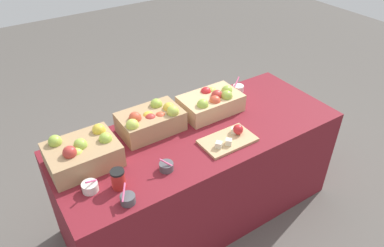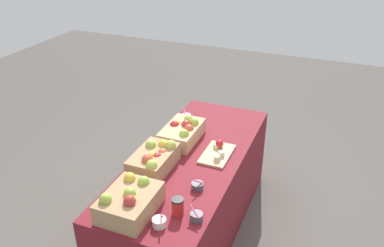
% 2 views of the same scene
% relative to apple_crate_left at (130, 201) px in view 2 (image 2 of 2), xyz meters
% --- Properties ---
extents(ground_plane, '(10.00, 10.00, 0.00)m').
position_rel_apple_crate_left_xyz_m(ground_plane, '(0.73, -0.11, -0.82)').
color(ground_plane, '#56514C').
extents(table, '(1.90, 0.76, 0.74)m').
position_rel_apple_crate_left_xyz_m(table, '(0.73, -0.11, -0.45)').
color(table, maroon).
rests_on(table, ground_plane).
extents(apple_crate_left, '(0.39, 0.30, 0.19)m').
position_rel_apple_crate_left_xyz_m(apple_crate_left, '(0.00, 0.00, 0.00)').
color(apple_crate_left, tan).
rests_on(apple_crate_left, table).
extents(apple_crate_middle, '(0.40, 0.25, 0.19)m').
position_rel_apple_crate_left_xyz_m(apple_crate_middle, '(0.47, 0.07, 0.00)').
color(apple_crate_middle, tan).
rests_on(apple_crate_middle, table).
extents(apple_crate_right, '(0.42, 0.26, 0.17)m').
position_rel_apple_crate_left_xyz_m(apple_crate_right, '(0.93, 0.05, -0.01)').
color(apple_crate_right, tan).
rests_on(apple_crate_right, table).
extents(cutting_board_front, '(0.34, 0.20, 0.08)m').
position_rel_apple_crate_left_xyz_m(cutting_board_front, '(0.82, -0.29, -0.06)').
color(cutting_board_front, tan).
rests_on(cutting_board_front, table).
extents(sample_bowl_near, '(0.08, 0.09, 0.10)m').
position_rel_apple_crate_left_xyz_m(sample_bowl_near, '(0.08, -0.41, -0.05)').
color(sample_bowl_near, '#4C4C51').
rests_on(sample_bowl_near, table).
extents(sample_bowl_mid, '(0.09, 0.08, 0.11)m').
position_rel_apple_crate_left_xyz_m(sample_bowl_mid, '(1.26, 0.16, -0.05)').
color(sample_bowl_mid, silver).
rests_on(sample_bowl_mid, table).
extents(sample_bowl_far, '(0.09, 0.09, 0.10)m').
position_rel_apple_crate_left_xyz_m(sample_bowl_far, '(-0.05, -0.23, -0.05)').
color(sample_bowl_far, silver).
rests_on(sample_bowl_far, table).
extents(sample_bowl_extra, '(0.08, 0.08, 0.09)m').
position_rel_apple_crate_left_xyz_m(sample_bowl_extra, '(0.36, -0.30, -0.06)').
color(sample_bowl_extra, '#4C4C51').
rests_on(sample_bowl_extra, table).
extents(coffee_cup, '(0.08, 0.08, 0.11)m').
position_rel_apple_crate_left_xyz_m(coffee_cup, '(0.09, -0.28, -0.02)').
color(coffee_cup, red).
rests_on(coffee_cup, table).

